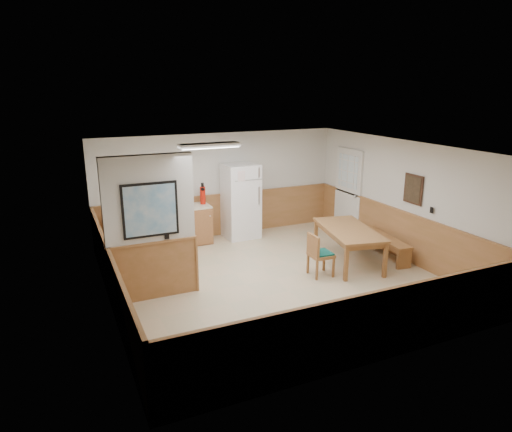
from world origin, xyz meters
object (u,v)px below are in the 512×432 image
refrigerator (241,201)px  dining_table (349,233)px  soap_bottle (134,207)px  fire_extinguisher (203,195)px  dining_chair (317,252)px  dining_bench (384,241)px

refrigerator → dining_table: 2.86m
refrigerator → soap_bottle: bearing=177.9°
refrigerator → fire_extinguisher: refrigerator is taller
dining_chair → fire_extinguisher: fire_extinguisher is taller
fire_extinguisher → refrigerator: bearing=-19.6°
dining_table → fire_extinguisher: fire_extinguisher is taller
dining_table → dining_bench: bearing=11.6°
refrigerator → dining_bench: (2.30, -2.52, -0.56)m
refrigerator → dining_chair: refrigerator is taller
fire_extinguisher → soap_bottle: (-1.60, -0.09, -0.10)m
fire_extinguisher → soap_bottle: size_ratio=2.08×
dining_table → dining_bench: (0.94, -0.01, -0.32)m
dining_table → dining_bench: 0.99m
dining_chair → dining_bench: bearing=11.6°
dining_bench → dining_chair: size_ratio=1.84×
dining_chair → soap_bottle: bearing=138.4°
dining_bench → soap_bottle: (-4.82, 2.52, 0.68)m
refrigerator → dining_table: (1.36, -2.51, -0.24)m
dining_table → fire_extinguisher: 3.49m
soap_bottle → dining_bench: bearing=-27.7°
soap_bottle → dining_chair: bearing=-43.9°
fire_extinguisher → dining_table: bearing=-62.6°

